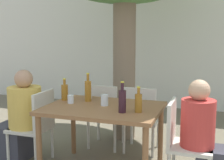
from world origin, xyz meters
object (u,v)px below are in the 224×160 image
at_px(amber_bottle_1, 65,92).
at_px(patio_chair_0, 36,123).
at_px(dining_table_front, 103,114).
at_px(patio_chair_2, 104,113).
at_px(amber_bottle_0, 138,102).
at_px(amber_bottle_2, 88,90).
at_px(patio_chair_3, 140,116).
at_px(drinking_glass_0, 89,94).
at_px(person_seated_0, 20,120).
at_px(drinking_glass_2, 71,99).
at_px(patio_chair_1, 182,139).
at_px(wine_bottle_3, 122,100).
at_px(drinking_glass_1, 104,100).
at_px(person_seated_1, 206,141).

bearing_deg(amber_bottle_1, patio_chair_0, -153.15).
distance_m(dining_table_front, patio_chair_2, 0.77).
distance_m(amber_bottle_0, amber_bottle_2, 0.75).
xyz_separation_m(patio_chair_3, amber_bottle_1, (-0.80, -0.55, 0.37)).
height_order(amber_bottle_2, drinking_glass_0, amber_bottle_2).
bearing_deg(person_seated_0, drinking_glass_2, 92.03).
bearing_deg(patio_chair_1, drinking_glass_2, 88.90).
relative_size(patio_chair_2, person_seated_0, 0.78).
distance_m(patio_chair_0, person_seated_0, 0.23).
height_order(patio_chair_2, wine_bottle_3, wine_bottle_3).
xyz_separation_m(patio_chair_1, amber_bottle_0, (-0.44, -0.11, 0.37)).
bearing_deg(amber_bottle_1, amber_bottle_0, -15.46).
xyz_separation_m(patio_chair_1, drinking_glass_0, (-1.16, 0.31, 0.33)).
bearing_deg(patio_chair_1, drinking_glass_1, 87.24).
xyz_separation_m(patio_chair_1, amber_bottle_2, (-1.12, 0.19, 0.40)).
distance_m(patio_chair_0, amber_bottle_2, 0.75).
bearing_deg(patio_chair_0, person_seated_1, 90.00).
bearing_deg(amber_bottle_1, drinking_glass_0, 31.50).
bearing_deg(patio_chair_0, amber_bottle_2, 107.24).
height_order(patio_chair_2, amber_bottle_1, amber_bottle_1).
bearing_deg(amber_bottle_1, drinking_glass_2, -42.70).
height_order(amber_bottle_1, drinking_glass_1, amber_bottle_1).
bearing_deg(patio_chair_2, patio_chair_3, -180.00).
height_order(patio_chair_0, amber_bottle_2, amber_bottle_2).
xyz_separation_m(amber_bottle_1, wine_bottle_3, (0.82, -0.33, 0.02)).
height_order(patio_chair_0, drinking_glass_2, patio_chair_0).
distance_m(patio_chair_0, wine_bottle_3, 1.21).
relative_size(dining_table_front, wine_bottle_3, 3.94).
distance_m(amber_bottle_2, wine_bottle_3, 0.64).
relative_size(patio_chair_1, patio_chair_2, 1.00).
xyz_separation_m(person_seated_1, amber_bottle_2, (-1.36, 0.19, 0.40)).
relative_size(patio_chair_2, patio_chair_3, 1.00).
height_order(person_seated_1, drinking_glass_0, person_seated_1).
xyz_separation_m(amber_bottle_0, amber_bottle_2, (-0.68, 0.30, 0.03)).
distance_m(dining_table_front, amber_bottle_0, 0.48).
distance_m(patio_chair_1, person_seated_0, 1.96).
xyz_separation_m(person_seated_1, amber_bottle_0, (-0.68, -0.11, 0.38)).
distance_m(person_seated_1, drinking_glass_2, 1.54).
distance_m(patio_chair_0, drinking_glass_1, 0.92).
relative_size(person_seated_1, wine_bottle_3, 3.50).
bearing_deg(dining_table_front, patio_chair_1, 0.00).
relative_size(drinking_glass_0, drinking_glass_2, 1.31).
height_order(patio_chair_1, patio_chair_3, same).
bearing_deg(amber_bottle_1, wine_bottle_3, -22.05).
bearing_deg(person_seated_0, amber_bottle_0, 85.76).
height_order(patio_chair_2, amber_bottle_2, amber_bottle_2).
distance_m(dining_table_front, person_seated_1, 1.12).
distance_m(person_seated_0, amber_bottle_1, 0.67).
relative_size(dining_table_front, patio_chair_3, 1.42).
relative_size(patio_chair_3, drinking_glass_1, 7.15).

